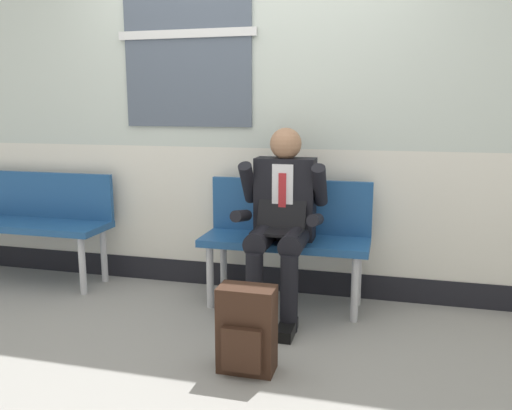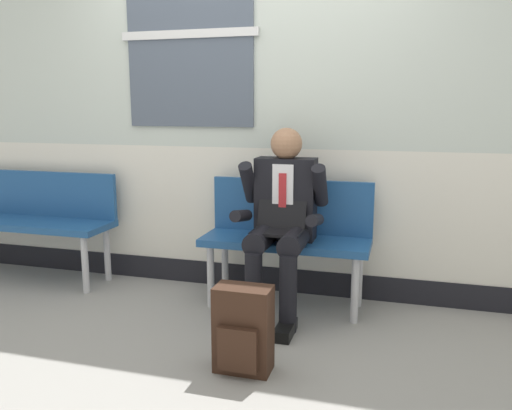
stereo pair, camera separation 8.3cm
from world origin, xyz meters
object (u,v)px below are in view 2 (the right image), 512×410
object	(u,v)px
bench_with_person	(288,231)
backpack	(243,330)
bench_empty	(34,214)
person_seated	(281,217)

from	to	relation	value
bench_with_person	backpack	distance (m)	1.05
bench_empty	person_seated	bearing A→B (deg)	-5.30
person_seated	backpack	xyz separation A→B (m)	(-0.01, -0.82, -0.44)
bench_with_person	bench_empty	world-z (taller)	bench_with_person
bench_empty	person_seated	distance (m)	2.10
bench_empty	backpack	xyz separation A→B (m)	(2.08, -1.01, -0.30)
bench_empty	person_seated	world-z (taller)	person_seated
bench_empty	backpack	distance (m)	2.33
bench_empty	bench_with_person	bearing A→B (deg)	0.01
bench_with_person	backpack	size ratio (longest dim) A/B	2.48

